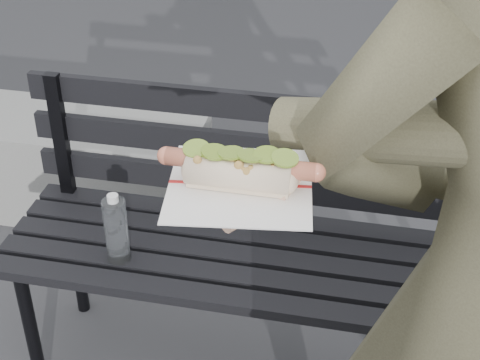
{
  "coord_description": "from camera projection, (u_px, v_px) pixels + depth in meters",
  "views": [
    {
      "loc": [
        0.22,
        -0.74,
        1.77
      ],
      "look_at": [
        0.05,
        0.05,
        1.24
      ],
      "focal_mm": 55.0,
      "sensor_mm": 36.0,
      "label": 1
    }
  ],
  "objects": [
    {
      "name": "held_hotdog",
      "position": [
        397.0,
        147.0,
        0.98
      ],
      "size": [
        0.63,
        0.32,
        0.2
      ],
      "color": "#44412D"
    },
    {
      "name": "park_bench",
      "position": [
        269.0,
        229.0,
        2.07
      ],
      "size": [
        1.5,
        0.44,
        0.88
      ],
      "color": "black",
      "rests_on": "ground"
    },
    {
      "name": "concrete_block",
      "position": [
        57.0,
        162.0,
        2.98
      ],
      "size": [
        1.2,
        0.4,
        0.4
      ],
      "primitive_type": "cube",
      "color": "slate",
      "rests_on": "ground"
    }
  ]
}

